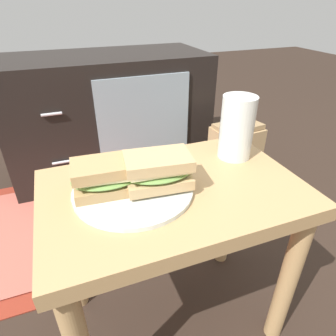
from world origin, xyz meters
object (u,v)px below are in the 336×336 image
at_px(sandwich_front, 106,177).
at_px(beer_glass, 237,128).
at_px(tv_cabinet, 110,115).
at_px(plate, 133,189).
at_px(paper_bag, 234,158).
at_px(sandwich_back, 157,169).

distance_m(sandwich_front, beer_glass, 0.34).
bearing_deg(tv_cabinet, plate, -97.10).
distance_m(tv_cabinet, paper_bag, 0.66).
height_order(plate, sandwich_front, sandwich_front).
xyz_separation_m(sandwich_front, sandwich_back, (0.10, -0.02, 0.01)).
bearing_deg(sandwich_front, sandwich_back, -10.90).
height_order(sandwich_front, paper_bag, sandwich_front).
bearing_deg(sandwich_front, tv_cabinet, 79.77).
distance_m(tv_cabinet, beer_glass, 0.92).
xyz_separation_m(sandwich_front, paper_bag, (0.65, 0.50, -0.34)).
bearing_deg(paper_bag, plate, -139.77).
bearing_deg(sandwich_back, paper_bag, 43.26).
bearing_deg(paper_bag, tv_cabinet, 138.88).
xyz_separation_m(tv_cabinet, plate, (-0.12, -0.93, 0.17)).
height_order(sandwich_front, sandwich_back, sandwich_back).
height_order(beer_glass, paper_bag, beer_glass).
distance_m(sandwich_back, paper_bag, 0.83).
height_order(plate, beer_glass, beer_glass).
relative_size(beer_glass, paper_bag, 0.47).
xyz_separation_m(sandwich_back, beer_glass, (0.23, 0.07, 0.03)).
xyz_separation_m(beer_glass, paper_bag, (0.32, 0.45, -0.37)).
bearing_deg(sandwich_back, plate, 169.10).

